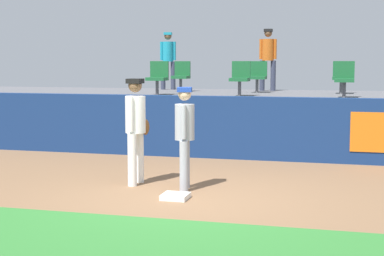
% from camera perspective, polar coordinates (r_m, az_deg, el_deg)
% --- Properties ---
extents(ground_plane, '(60.00, 60.00, 0.00)m').
position_cam_1_polar(ground_plane, '(9.34, -0.64, -6.77)').
color(ground_plane, brown).
extents(grass_foreground_strip, '(18.00, 2.80, 0.01)m').
position_cam_1_polar(grass_foreground_strip, '(6.95, -6.53, -11.41)').
color(grass_foreground_strip, '#2D722D').
rests_on(grass_foreground_strip, ground_plane).
extents(first_base, '(0.40, 0.40, 0.08)m').
position_cam_1_polar(first_base, '(9.34, -1.59, -6.52)').
color(first_base, white).
rests_on(first_base, ground_plane).
extents(player_fielder_home, '(0.36, 0.57, 1.83)m').
position_cam_1_polar(player_fielder_home, '(10.34, -5.36, 0.42)').
color(player_fielder_home, white).
rests_on(player_fielder_home, ground_plane).
extents(player_runner_visitor, '(0.38, 0.47, 1.70)m').
position_cam_1_polar(player_runner_visitor, '(9.84, -0.70, -0.27)').
color(player_runner_visitor, '#9EA3AD').
rests_on(player_runner_visitor, ground_plane).
extents(field_wall, '(18.00, 0.26, 1.37)m').
position_cam_1_polar(field_wall, '(13.09, 4.13, 0.03)').
color(field_wall, navy).
rests_on(field_wall, ground_plane).
extents(bleacher_platform, '(18.00, 4.80, 1.29)m').
position_cam_1_polar(bleacher_platform, '(15.62, 5.84, 0.89)').
color(bleacher_platform, '#59595E').
rests_on(bleacher_platform, ground_plane).
extents(seat_front_center, '(0.45, 0.44, 0.84)m').
position_cam_1_polar(seat_front_center, '(14.47, 4.61, 4.91)').
color(seat_front_center, '#4C4C51').
rests_on(seat_front_center, bleacher_platform).
extents(seat_back_right, '(0.44, 0.44, 0.84)m').
position_cam_1_polar(seat_back_right, '(16.03, 14.03, 4.88)').
color(seat_back_right, '#4C4C51').
rests_on(seat_back_right, bleacher_platform).
extents(seat_back_center, '(0.48, 0.44, 0.84)m').
position_cam_1_polar(seat_back_center, '(16.22, 6.26, 5.05)').
color(seat_back_center, '#4C4C51').
rests_on(seat_back_center, bleacher_platform).
extents(seat_front_left, '(0.47, 0.44, 0.84)m').
position_cam_1_polar(seat_front_left, '(14.98, -3.26, 4.97)').
color(seat_front_left, '#4C4C51').
rests_on(seat_front_left, bleacher_platform).
extents(seat_front_right, '(0.44, 0.44, 0.84)m').
position_cam_1_polar(seat_front_right, '(14.23, 14.31, 4.71)').
color(seat_front_right, '#4C4C51').
rests_on(seat_front_right, bleacher_platform).
extents(seat_back_left, '(0.45, 0.44, 0.84)m').
position_cam_1_polar(seat_back_left, '(16.67, -1.02, 5.11)').
color(seat_back_left, '#4C4C51').
rests_on(seat_back_left, bleacher_platform).
extents(spectator_hooded, '(0.47, 0.37, 1.69)m').
position_cam_1_polar(spectator_hooded, '(17.90, -2.30, 6.81)').
color(spectator_hooded, '#33384C').
rests_on(spectator_hooded, bleacher_platform).
extents(spectator_capped, '(0.49, 0.35, 1.74)m').
position_cam_1_polar(spectator_capped, '(17.22, 7.24, 6.90)').
color(spectator_capped, '#33384C').
rests_on(spectator_capped, bleacher_platform).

